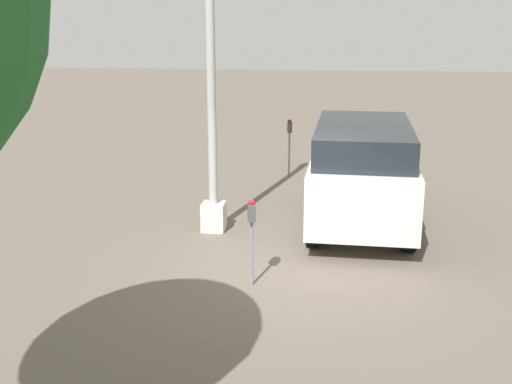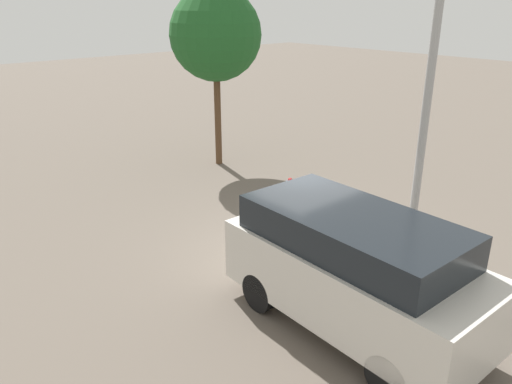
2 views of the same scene
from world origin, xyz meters
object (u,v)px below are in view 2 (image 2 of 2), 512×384
object	(u,v)px
parking_meter_near	(290,193)
street_tree	(216,35)
parked_van	(354,268)
lamp_post	(421,148)

from	to	relation	value
parking_meter_near	street_tree	bearing A→B (deg)	146.39
parked_van	parking_meter_near	bearing A→B (deg)	152.88
lamp_post	street_tree	bearing A→B (deg)	172.86
parking_meter_near	parked_van	xyz separation A→B (m)	(3.22, -1.77, 0.09)
parked_van	street_tree	bearing A→B (deg)	157.71
street_tree	parking_meter_near	bearing A→B (deg)	-20.98
lamp_post	street_tree	world-z (taller)	lamp_post
lamp_post	parked_van	size ratio (longest dim) A/B	1.54
parking_meter_near	parked_van	size ratio (longest dim) A/B	0.31
parked_van	street_tree	size ratio (longest dim) A/B	0.81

